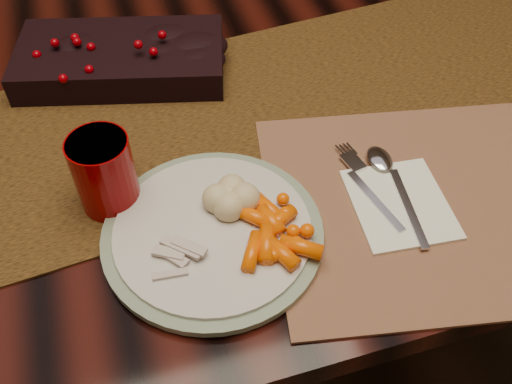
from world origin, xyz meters
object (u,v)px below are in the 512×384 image
object	(u,v)px
dining_table	(217,226)
turkey_shreds	(180,257)
centerpiece	(120,55)
mashed_potatoes	(228,192)
napkin	(400,204)
dinner_plate	(213,232)
red_cup	(105,173)
baby_carrots	(272,228)
placemat_main	(454,200)

from	to	relation	value
dining_table	turkey_shreds	bearing A→B (deg)	-107.58
centerpiece	mashed_potatoes	xyz separation A→B (m)	(0.09, -0.33, 0.00)
dining_table	napkin	world-z (taller)	napkin
centerpiece	turkey_shreds	xyz separation A→B (m)	(0.01, -0.40, -0.01)
centerpiece	dinner_plate	xyz separation A→B (m)	(0.06, -0.37, -0.02)
dinner_plate	mashed_potatoes	world-z (taller)	mashed_potatoes
centerpiece	red_cup	xyz separation A→B (m)	(-0.05, -0.27, 0.02)
centerpiece	baby_carrots	world-z (taller)	centerpiece
turkey_shreds	red_cup	size ratio (longest dim) A/B	0.72
mashed_potatoes	red_cup	xyz separation A→B (m)	(-0.14, 0.06, 0.02)
placemat_main	dining_table	bearing A→B (deg)	138.02
dining_table	red_cup	bearing A→B (deg)	-129.78
dinner_plate	turkey_shreds	world-z (taller)	turkey_shreds
dining_table	mashed_potatoes	bearing A→B (deg)	-96.57
dining_table	dinner_plate	bearing A→B (deg)	-101.33
placemat_main	dinner_plate	world-z (taller)	dinner_plate
dining_table	baby_carrots	bearing A→B (deg)	-88.69
mashed_potatoes	baby_carrots	bearing A→B (deg)	-58.43
dining_table	red_cup	distance (m)	0.51
centerpiece	baby_carrots	distance (m)	0.42
dining_table	dinner_plate	distance (m)	0.49
dining_table	dinner_plate	world-z (taller)	dinner_plate
centerpiece	dinner_plate	bearing A→B (deg)	-80.86
centerpiece	red_cup	bearing A→B (deg)	-100.98
centerpiece	red_cup	world-z (taller)	red_cup
mashed_potatoes	turkey_shreds	world-z (taller)	mashed_potatoes
red_cup	napkin	bearing A→B (deg)	-17.90
napkin	mashed_potatoes	bearing A→B (deg)	170.60
centerpiece	baby_carrots	bearing A→B (deg)	-72.13
mashed_potatoes	turkey_shreds	distance (m)	0.10
dining_table	turkey_shreds	distance (m)	0.54
placemat_main	baby_carrots	size ratio (longest dim) A/B	4.09
baby_carrots	red_cup	world-z (taller)	red_cup
dinner_plate	napkin	bearing A→B (deg)	-4.82
dinner_plate	napkin	world-z (taller)	dinner_plate
turkey_shreds	mashed_potatoes	bearing A→B (deg)	42.91
centerpiece	baby_carrots	size ratio (longest dim) A/B	2.73
centerpiece	placemat_main	world-z (taller)	centerpiece
centerpiece	mashed_potatoes	world-z (taller)	centerpiece
baby_carrots	centerpiece	bearing A→B (deg)	107.87
turkey_shreds	red_cup	bearing A→B (deg)	116.78
dinner_plate	red_cup	distance (m)	0.15
turkey_shreds	red_cup	world-z (taller)	red_cup
baby_carrots	napkin	world-z (taller)	baby_carrots
dinner_plate	red_cup	size ratio (longest dim) A/B	2.62
centerpiece	placemat_main	xyz separation A→B (m)	(0.38, -0.40, -0.03)
centerpiece	dining_table	bearing A→B (deg)	-28.76
placemat_main	baby_carrots	bearing A→B (deg)	-170.74
placemat_main	dinner_plate	distance (m)	0.32
dining_table	centerpiece	size ratio (longest dim) A/B	5.55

